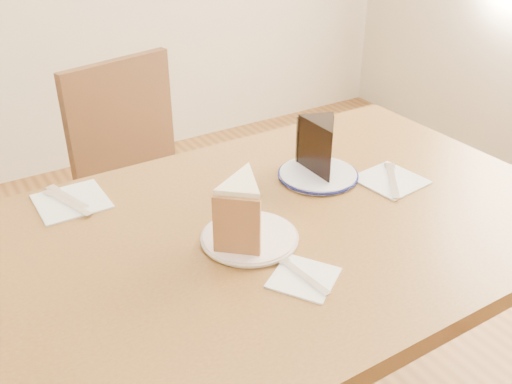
% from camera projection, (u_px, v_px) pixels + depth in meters
% --- Properties ---
extents(table, '(1.20, 0.80, 0.75)m').
position_uv_depth(table, '(288.00, 256.00, 1.24)').
color(table, '#4B3014').
rests_on(table, ground).
extents(chair_far, '(0.53, 0.53, 0.89)m').
position_uv_depth(chair_far, '(153.00, 191.00, 1.80)').
color(chair_far, '#331D0F').
rests_on(chair_far, ground).
extents(plate_cream, '(0.18, 0.18, 0.01)m').
position_uv_depth(plate_cream, '(250.00, 238.00, 1.11)').
color(plate_cream, white).
rests_on(plate_cream, table).
extents(plate_navy, '(0.18, 0.18, 0.01)m').
position_uv_depth(plate_navy, '(318.00, 175.00, 1.34)').
color(plate_navy, white).
rests_on(plate_navy, table).
extents(carrot_cake, '(0.14, 0.14, 0.11)m').
position_uv_depth(carrot_cake, '(243.00, 208.00, 1.09)').
color(carrot_cake, '#F4E5CA').
rests_on(carrot_cake, plate_cream).
extents(chocolate_cake, '(0.12, 0.14, 0.11)m').
position_uv_depth(chocolate_cake, '(323.00, 150.00, 1.31)').
color(chocolate_cake, black).
rests_on(chocolate_cake, plate_navy).
extents(napkin_cream, '(0.15, 0.15, 0.00)m').
position_uv_depth(napkin_cream, '(304.00, 278.00, 1.01)').
color(napkin_cream, white).
rests_on(napkin_cream, table).
extents(napkin_navy, '(0.15, 0.15, 0.00)m').
position_uv_depth(napkin_navy, '(390.00, 180.00, 1.33)').
color(napkin_navy, white).
rests_on(napkin_navy, table).
extents(napkin_spare, '(0.15, 0.15, 0.00)m').
position_uv_depth(napkin_spare, '(72.00, 201.00, 1.24)').
color(napkin_spare, white).
rests_on(napkin_spare, table).
extents(fork_cream, '(0.03, 0.14, 0.00)m').
position_uv_depth(fork_cream, '(301.00, 274.00, 1.01)').
color(fork_cream, silver).
rests_on(fork_cream, napkin_cream).
extents(knife_navy, '(0.12, 0.14, 0.00)m').
position_uv_depth(knife_navy, '(393.00, 180.00, 1.32)').
color(knife_navy, silver).
rests_on(knife_navy, napkin_navy).
extents(fork_spare, '(0.06, 0.14, 0.00)m').
position_uv_depth(fork_spare, '(68.00, 197.00, 1.25)').
color(fork_spare, silver).
rests_on(fork_spare, napkin_spare).
extents(knife_spare, '(0.06, 0.16, 0.00)m').
position_uv_depth(knife_spare, '(68.00, 203.00, 1.23)').
color(knife_spare, silver).
rests_on(knife_spare, napkin_spare).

